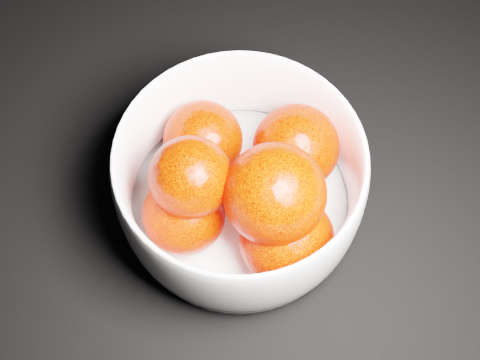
{
  "coord_description": "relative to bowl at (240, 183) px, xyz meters",
  "views": [
    {
      "loc": [
        0.25,
        -0.52,
        0.59
      ],
      "look_at": [
        0.25,
        -0.25,
        0.06
      ],
      "focal_mm": 50.0,
      "sensor_mm": 36.0,
      "label": 1
    }
  ],
  "objects": [
    {
      "name": "ground",
      "position": [
        -0.25,
        0.25,
        -0.05
      ],
      "size": [
        3.0,
        3.0,
        0.0
      ],
      "primitive_type": "cube",
      "color": "black",
      "rests_on": "ground"
    },
    {
      "name": "bowl",
      "position": [
        0.0,
        0.0,
        0.0
      ],
      "size": [
        0.22,
        0.22,
        0.11
      ],
      "rotation": [
        0.0,
        0.0,
        -0.14
      ],
      "color": "white",
      "rests_on": "ground"
    },
    {
      "name": "orange_pile",
      "position": [
        0.01,
        -0.01,
        0.01
      ],
      "size": [
        0.18,
        0.18,
        0.13
      ],
      "color": "red",
      "rests_on": "bowl"
    }
  ]
}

